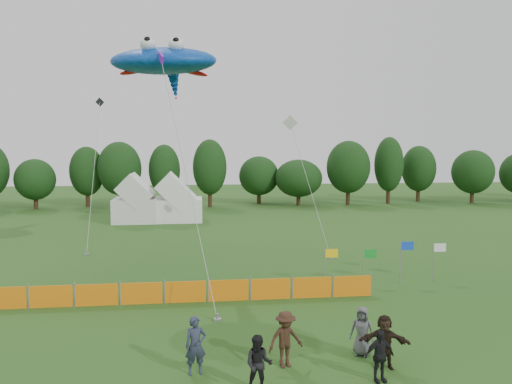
{
  "coord_description": "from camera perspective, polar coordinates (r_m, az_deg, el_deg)",
  "views": [
    {
      "loc": [
        -2.67,
        -16.0,
        7.2
      ],
      "look_at": [
        0.0,
        6.0,
        5.2
      ],
      "focal_mm": 35.0,
      "sensor_mm": 36.0,
      "label": 1
    }
  ],
  "objects": [
    {
      "name": "tent_left",
      "position": [
        49.51,
        -13.55,
        -1.15
      ],
      "size": [
        4.23,
        4.23,
        3.73
      ],
      "color": "silver",
      "rests_on": "ground"
    },
    {
      "name": "spectator_a",
      "position": [
        16.63,
        -6.92,
        -17.02
      ],
      "size": [
        0.75,
        0.57,
        1.87
      ],
      "primitive_type": "imported",
      "rotation": [
        0.0,
        0.0,
        0.19
      ],
      "color": "#292E44",
      "rests_on": "ground"
    },
    {
      "name": "small_kite_white",
      "position": [
        35.61,
        5.25,
        3.58
      ],
      "size": [
        2.41,
        5.8,
        9.57
      ],
      "color": "silver",
      "rests_on": "ground"
    },
    {
      "name": "spectator_f",
      "position": [
        17.47,
        14.45,
        -16.23
      ],
      "size": [
        1.71,
        0.98,
        1.76
      ],
      "primitive_type": "imported",
      "rotation": [
        0.0,
        0.0,
        -0.3
      ],
      "color": "black",
      "rests_on": "ground"
    },
    {
      "name": "ground",
      "position": [
        17.75,
        2.46,
        -18.78
      ],
      "size": [
        160.0,
        160.0,
        0.0
      ],
      "primitive_type": "plane",
      "color": "#234C16",
      "rests_on": "ground"
    },
    {
      "name": "small_kite_dark",
      "position": [
        41.4,
        -17.94,
        3.6
      ],
      "size": [
        1.56,
        12.11,
        11.57
      ],
      "color": "black",
      "rests_on": "ground"
    },
    {
      "name": "spectator_b",
      "position": [
        15.45,
        0.31,
        -19.08
      ],
      "size": [
        0.97,
        0.84,
        1.72
      ],
      "primitive_type": "imported",
      "rotation": [
        0.0,
        0.0,
        -0.26
      ],
      "color": "black",
      "rests_on": "ground"
    },
    {
      "name": "stingray_kite",
      "position": [
        28.04,
        -10.38,
        14.31
      ],
      "size": [
        6.42,
        14.68,
        12.74
      ],
      "color": "blue",
      "rests_on": "ground"
    },
    {
      "name": "spectator_e",
      "position": [
        18.27,
        12.03,
        -15.28
      ],
      "size": [
        0.99,
        0.88,
        1.71
      ],
      "primitive_type": "imported",
      "rotation": [
        0.0,
        0.0,
        -0.5
      ],
      "color": "#4D4E52",
      "rests_on": "ground"
    },
    {
      "name": "treeline",
      "position": [
        61.16,
        -2.9,
        2.32
      ],
      "size": [
        104.57,
        8.78,
        8.36
      ],
      "color": "#382314",
      "rests_on": "ground"
    },
    {
      "name": "flag_row",
      "position": [
        27.41,
        14.53,
        -7.3
      ],
      "size": [
        6.73,
        0.42,
        2.25
      ],
      "color": "gray",
      "rests_on": "ground"
    },
    {
      "name": "spectator_c",
      "position": [
        17.04,
        3.39,
        -16.43
      ],
      "size": [
        1.35,
        0.99,
        1.87
      ],
      "primitive_type": "imported",
      "rotation": [
        0.0,
        0.0,
        0.27
      ],
      "color": "#362015",
      "rests_on": "ground"
    },
    {
      "name": "spectator_d",
      "position": [
        16.54,
        13.93,
        -17.71
      ],
      "size": [
        1.0,
        0.52,
        1.63
      ],
      "primitive_type": "imported",
      "rotation": [
        0.0,
        0.0,
        0.13
      ],
      "color": "black",
      "rests_on": "ground"
    },
    {
      "name": "tent_right",
      "position": [
        49.29,
        -9.12,
        -1.18
      ],
      "size": [
        5.11,
        4.09,
        3.61
      ],
      "color": "white",
      "rests_on": "ground"
    },
    {
      "name": "barrier_fence",
      "position": [
        23.81,
        -8.08,
        -11.24
      ],
      "size": [
        17.9,
        0.06,
        1.0
      ],
      "color": "orange",
      "rests_on": "ground"
    }
  ]
}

